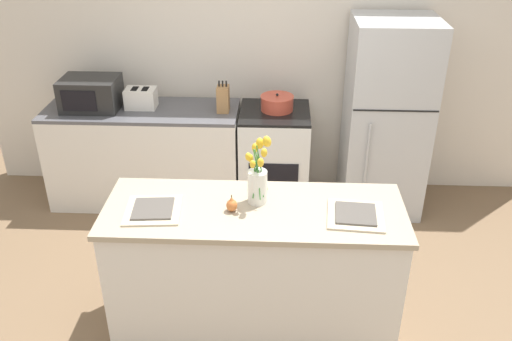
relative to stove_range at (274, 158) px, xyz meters
name	(u,v)px	position (x,y,z in m)	size (l,w,h in m)	color
ground_plane	(254,324)	(-0.10, -1.60, -0.45)	(10.00, 10.00, 0.00)	brown
back_wall	(265,46)	(-0.10, 0.40, 0.90)	(5.20, 0.08, 2.70)	silver
kitchen_island	(254,270)	(-0.10, -1.60, 0.02)	(1.80, 0.66, 0.93)	silver
back_counter	(146,155)	(-1.16, 0.00, 0.00)	(1.68, 0.60, 0.90)	silver
stove_range	(274,158)	(0.00, 0.00, 0.00)	(0.60, 0.61, 0.90)	silver
refrigerator	(386,119)	(0.95, 0.00, 0.40)	(0.68, 0.67, 1.69)	#B7BABC
flower_vase	(258,179)	(-0.08, -1.52, 0.64)	(0.15, 0.20, 0.43)	silver
pear_figurine	(232,205)	(-0.23, -1.63, 0.52)	(0.07, 0.07, 0.11)	#C66B33
plate_setting_left	(153,210)	(-0.69, -1.66, 0.49)	(0.35, 0.35, 0.02)	beige
plate_setting_right	(356,215)	(0.49, -1.66, 0.49)	(0.35, 0.35, 0.02)	beige
toaster	(141,98)	(-1.16, 0.03, 0.53)	(0.28, 0.18, 0.17)	silver
cooking_pot	(277,103)	(0.02, 0.03, 0.51)	(0.28, 0.28, 0.15)	#CC4C38
microwave	(91,93)	(-1.58, 0.00, 0.58)	(0.48, 0.37, 0.27)	black
knife_block	(223,99)	(-0.44, -0.01, 0.56)	(0.10, 0.14, 0.27)	#A37547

